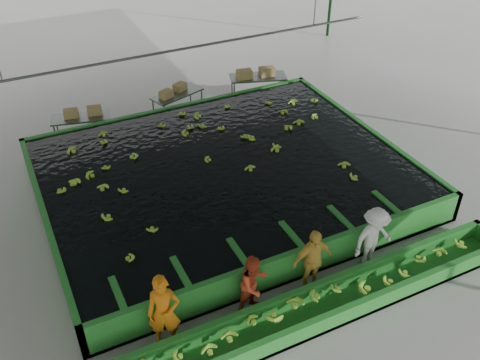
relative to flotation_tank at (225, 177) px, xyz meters
name	(u,v)px	position (x,y,z in m)	size (l,w,h in m)	color
ground	(248,220)	(0.00, -1.50, -0.45)	(80.00, 80.00, 0.00)	gray
shed_roof	(250,41)	(0.00, -1.50, 4.55)	(20.00, 22.00, 0.04)	gray
shed_posts	(249,140)	(0.00, -1.50, 2.05)	(20.00, 22.00, 5.00)	black
flotation_tank	(225,177)	(0.00, 0.00, 0.00)	(10.00, 8.00, 0.90)	#227225
tank_water	(224,166)	(0.00, 0.00, 0.40)	(9.70, 7.70, 0.00)	black
sorting_trough	(323,306)	(0.00, -5.10, -0.20)	(10.00, 1.00, 0.50)	#227225
cableway_rail	(175,50)	(0.00, 3.50, 2.55)	(0.08, 0.08, 14.00)	#59605B
worker_a	(164,312)	(-3.31, -4.30, 0.46)	(0.67, 0.44, 1.82)	#C2650C
worker_b	(254,284)	(-1.29, -4.30, 0.31)	(0.74, 0.58, 1.52)	#AE371B
worker_c	(312,260)	(0.18, -4.30, 0.39)	(0.99, 0.41, 1.68)	gold
worker_d	(374,238)	(1.88, -4.30, 0.39)	(1.08, 0.62, 1.68)	silver
packing_table_left	(83,128)	(-3.00, 4.67, -0.03)	(1.86, 0.74, 0.84)	#59605B
packing_table_mid	(178,104)	(0.44, 4.89, -0.02)	(1.87, 0.75, 0.85)	#59605B
packing_table_right	(258,88)	(3.55, 4.71, 0.02)	(2.06, 0.83, 0.94)	#59605B
box_stack_left	(83,115)	(-2.89, 4.72, 0.40)	(1.21, 0.33, 0.26)	olive
box_stack_mid	(173,94)	(0.30, 4.90, 0.40)	(1.17, 0.32, 0.25)	olive
box_stack_right	(256,77)	(3.45, 4.71, 0.49)	(1.41, 0.39, 0.30)	olive
floating_bananas	(213,152)	(0.00, 0.80, 0.40)	(8.40, 5.72, 0.11)	#84BF30
trough_bananas	(324,301)	(0.00, -5.10, -0.05)	(9.49, 0.63, 0.13)	#84BF30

